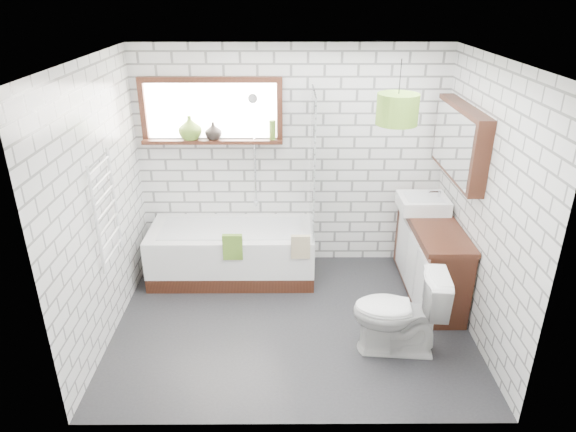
{
  "coord_description": "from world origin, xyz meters",
  "views": [
    {
      "loc": [
        -0.06,
        -4.19,
        3.03
      ],
      "look_at": [
        -0.04,
        0.25,
        1.03
      ],
      "focal_mm": 32.0,
      "sensor_mm": 36.0,
      "label": 1
    }
  ],
  "objects_px": {
    "toilet": "(398,313)",
    "pendant": "(397,109)",
    "vanity": "(430,256)",
    "bathtub": "(232,252)",
    "basin": "(423,203)"
  },
  "relations": [
    {
      "from": "toilet",
      "to": "pendant",
      "type": "bearing_deg",
      "value": -165.65
    },
    {
      "from": "vanity",
      "to": "pendant",
      "type": "relative_size",
      "value": 4.2
    },
    {
      "from": "bathtub",
      "to": "vanity",
      "type": "height_order",
      "value": "vanity"
    },
    {
      "from": "pendant",
      "to": "bathtub",
      "type": "bearing_deg",
      "value": 149.35
    },
    {
      "from": "vanity",
      "to": "toilet",
      "type": "bearing_deg",
      "value": -118.16
    },
    {
      "from": "toilet",
      "to": "bathtub",
      "type": "bearing_deg",
      "value": -124.85
    },
    {
      "from": "pendant",
      "to": "basin",
      "type": "bearing_deg",
      "value": 56.99
    },
    {
      "from": "pendant",
      "to": "toilet",
      "type": "bearing_deg",
      "value": -80.88
    },
    {
      "from": "bathtub",
      "to": "vanity",
      "type": "distance_m",
      "value": 2.15
    },
    {
      "from": "toilet",
      "to": "pendant",
      "type": "height_order",
      "value": "pendant"
    },
    {
      "from": "vanity",
      "to": "basin",
      "type": "height_order",
      "value": "basin"
    },
    {
      "from": "basin",
      "to": "pendant",
      "type": "xyz_separation_m",
      "value": [
        -0.54,
        -0.84,
        1.19
      ]
    },
    {
      "from": "toilet",
      "to": "vanity",
      "type": "bearing_deg",
      "value": 157.07
    },
    {
      "from": "toilet",
      "to": "pendant",
      "type": "distance_m",
      "value": 1.75
    },
    {
      "from": "bathtub",
      "to": "basin",
      "type": "relative_size",
      "value": 3.57
    }
  ]
}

